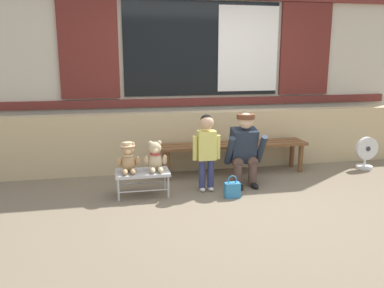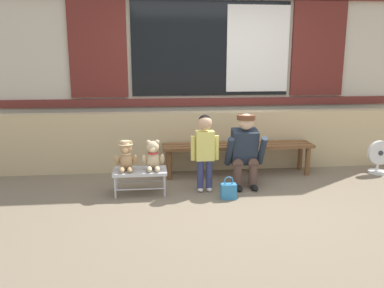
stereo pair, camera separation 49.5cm
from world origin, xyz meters
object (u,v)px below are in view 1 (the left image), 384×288
at_px(teddy_bear_plain, 155,157).
at_px(teddy_bear_with_hat, 128,158).
at_px(child_standing, 207,144).
at_px(wooden_bench_long, 234,148).
at_px(small_display_bench, 142,174).
at_px(handbag_on_ground, 232,190).
at_px(floor_fan, 366,153).
at_px(adult_crouching, 244,149).

bearing_deg(teddy_bear_plain, teddy_bear_with_hat, 179.87).
height_order(teddy_bear_plain, child_standing, child_standing).
bearing_deg(child_standing, wooden_bench_long, 49.61).
relative_size(small_display_bench, teddy_bear_plain, 1.76).
height_order(teddy_bear_plain, handbag_on_ground, teddy_bear_plain).
distance_m(wooden_bench_long, small_display_bench, 1.51).
distance_m(child_standing, floor_fan, 2.63).
distance_m(teddy_bear_plain, floor_fan, 3.24).
xyz_separation_m(small_display_bench, adult_crouching, (1.33, 0.15, 0.21)).
bearing_deg(floor_fan, wooden_bench_long, 174.93).
bearing_deg(child_standing, adult_crouching, 14.32).
xyz_separation_m(wooden_bench_long, adult_crouching, (-0.02, -0.52, 0.11)).
distance_m(teddy_bear_plain, adult_crouching, 1.18).
distance_m(handbag_on_ground, floor_fan, 2.45).
height_order(wooden_bench_long, floor_fan, floor_fan).
bearing_deg(teddy_bear_with_hat, teddy_bear_plain, -0.13).
xyz_separation_m(small_display_bench, child_standing, (0.79, 0.01, 0.33)).
bearing_deg(small_display_bench, teddy_bear_with_hat, 179.23).
bearing_deg(floor_fan, adult_crouching, -170.39).
height_order(handbag_on_ground, floor_fan, floor_fan).
distance_m(teddy_bear_with_hat, floor_fan, 3.56).
bearing_deg(teddy_bear_with_hat, wooden_bench_long, 23.91).
bearing_deg(child_standing, small_display_bench, -178.96).
height_order(wooden_bench_long, handbag_on_ground, wooden_bench_long).
bearing_deg(teddy_bear_with_hat, handbag_on_ground, -13.78).
xyz_separation_m(teddy_bear_with_hat, floor_fan, (3.51, 0.49, -0.23)).
xyz_separation_m(wooden_bench_long, teddy_bear_with_hat, (-1.51, -0.67, 0.10)).
relative_size(teddy_bear_with_hat, handbag_on_ground, 1.34).
relative_size(small_display_bench, teddy_bear_with_hat, 1.76).
bearing_deg(child_standing, handbag_on_ground, -51.64).
bearing_deg(adult_crouching, floor_fan, 9.61).
distance_m(teddy_bear_with_hat, teddy_bear_plain, 0.32).
bearing_deg(handbag_on_ground, small_display_bench, 164.29).
xyz_separation_m(child_standing, handbag_on_ground, (0.24, -0.30, -0.50)).
distance_m(teddy_bear_plain, handbag_on_ground, 0.99).
relative_size(wooden_bench_long, small_display_bench, 3.28).
relative_size(teddy_bear_plain, adult_crouching, 0.38).
bearing_deg(handbag_on_ground, teddy_bear_plain, 161.51).
bearing_deg(handbag_on_ground, adult_crouching, 56.25).
relative_size(teddy_bear_plain, handbag_on_ground, 1.34).
distance_m(teddy_bear_plain, child_standing, 0.64).
xyz_separation_m(teddy_bear_plain, child_standing, (0.63, 0.01, 0.13)).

